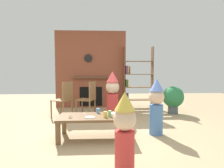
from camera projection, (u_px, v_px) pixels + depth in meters
ground_plane at (105, 132)px, 3.82m from camera, size 12.00×12.00×0.00m
brick_fireplace_feature at (91, 70)px, 6.30m from camera, size 2.20×0.28×2.40m
bookshelf at (136, 79)px, 6.19m from camera, size 0.90×0.28×1.90m
coffee_table at (93, 119)px, 3.45m from camera, size 1.20×0.62×0.39m
paper_cup_near_left at (105, 114)px, 3.33m from camera, size 0.06×0.06×0.10m
paper_cup_near_right at (98, 111)px, 3.66m from camera, size 0.06×0.06×0.09m
paper_cup_center at (110, 114)px, 3.39m from camera, size 0.06×0.06×0.10m
paper_plate_front at (90, 117)px, 3.32m from camera, size 0.16×0.16×0.01m
paper_plate_rear at (113, 113)px, 3.63m from camera, size 0.21×0.21×0.01m
birthday_cake_slice at (70, 117)px, 3.27m from camera, size 0.10×0.10×0.06m
table_fork at (85, 114)px, 3.56m from camera, size 0.07×0.14×0.01m
child_with_cone_hat at (125, 131)px, 2.25m from camera, size 0.26×0.26×0.95m
child_in_pink at (156, 105)px, 3.64m from camera, size 0.29×0.29×1.04m
child_by_the_chairs at (113, 94)px, 4.74m from camera, size 0.32×0.32×1.16m
dining_chair_left at (65, 97)px, 4.89m from camera, size 0.54×0.54×0.90m
dining_chair_middle at (89, 97)px, 4.97m from camera, size 0.51×0.51×0.90m
potted_plant_tall at (173, 98)px, 5.38m from camera, size 0.57×0.57×0.74m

